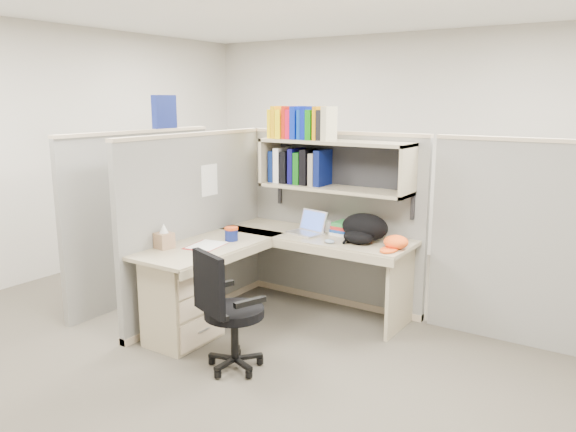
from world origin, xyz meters
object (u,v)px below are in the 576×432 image
Objects in this scene: desk at (219,283)px; laptop at (305,222)px; snack_canister at (231,234)px; backpack at (362,228)px; task_chair at (230,329)px.

laptop is at bearing 69.05° from desk.
desk is at bearing -72.65° from snack_canister.
backpack reaches higher than laptop.
snack_canister is (-0.09, 0.27, 0.35)m from desk.
laptop reaches higher than task_chair.
desk is 1.27m from backpack.
laptop is at bearing -179.12° from backpack.
snack_canister is at bearing 127.68° from task_chair.
snack_canister is 1.03m from task_chair.
desk is at bearing -136.43° from backpack.
desk is 0.97m from laptop.
snack_canister is (-0.95, -0.56, -0.06)m from backpack.
backpack is at bearing 14.24° from laptop.
task_chair reaches higher than desk.
desk is 0.45m from snack_canister.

